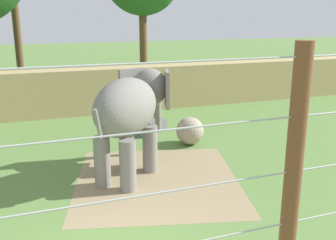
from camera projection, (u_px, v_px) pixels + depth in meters
The scene contains 5 objects.
dirt_patch at pixel (157, 180), 10.63m from camera, with size 4.34×4.78×0.01m, color #937F5B.
embankment_wall at pixel (51, 92), 17.43m from camera, with size 36.00×1.80×2.04m, color tan.
elephant at pixel (131, 109), 10.53m from camera, with size 3.11×3.29×2.85m.
enrichment_ball at pixel (190, 131), 13.45m from camera, with size 0.96×0.96×0.96m, color gray.
feed_trough at pixel (151, 127), 14.81m from camera, with size 1.46×1.15×0.44m.
Camera 1 is at (-0.89, -5.64, 4.36)m, focal length 41.47 mm.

